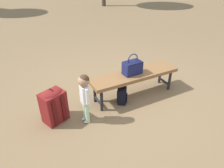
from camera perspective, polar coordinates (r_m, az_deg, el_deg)
ground_plane at (r=3.71m, az=1.36°, el=-4.16°), size 40.00×40.00×0.00m
park_bench at (r=3.63m, az=6.19°, el=2.12°), size 1.64×0.66×0.45m
handbag at (r=3.53m, az=5.63°, el=4.66°), size 0.34×0.21×0.37m
child_standing at (r=2.97m, az=-7.56°, el=-2.18°), size 0.16×0.22×0.80m
backpack_large at (r=3.22m, az=-15.76°, el=-5.54°), size 0.39×0.35×0.58m
backpack_small at (r=3.54m, az=2.80°, el=-2.97°), size 0.23×0.23×0.32m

